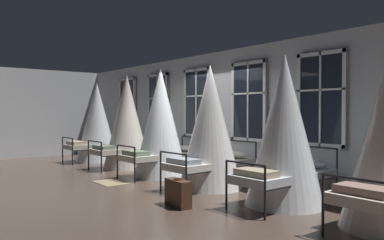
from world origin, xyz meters
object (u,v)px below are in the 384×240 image
suitcase_dark (178,193)px  cot_fourth (210,129)px  cot_fifth (285,132)px  cot_second (127,123)px  cot_third (161,124)px  cot_first (97,123)px

suitcase_dark → cot_fourth: bearing=126.3°
cot_fourth → cot_fifth: size_ratio=1.00×
cot_second → cot_third: (1.74, -0.06, 0.01)m
cot_first → cot_fourth: size_ratio=0.98×
cot_second → cot_third: 1.74m
cot_first → cot_second: 1.87m
cot_second → suitcase_dark: cot_second is taller
cot_fourth → cot_fifth: bearing=-91.0°
cot_third → cot_fifth: cot_third is taller
cot_third → cot_fourth: size_ratio=1.04×
cot_first → suitcase_dark: 6.49m
cot_first → cot_third: cot_third is taller
cot_second → cot_fourth: (3.56, -0.08, -0.03)m
cot_fourth → cot_fifth: cot_fifth is taller
cot_second → cot_first: bearing=90.7°
cot_fourth → cot_first: bearing=88.0°
cot_fifth → suitcase_dark: bearing=144.5°
cot_fifth → cot_third: bearing=89.7°
cot_fifth → cot_first: bearing=89.4°
cot_second → cot_third: bearing=-91.7°
cot_first → cot_second: size_ratio=0.96×
cot_third → suitcase_dark: cot_third is taller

